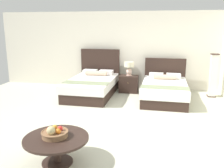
# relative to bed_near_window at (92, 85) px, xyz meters

# --- Properties ---
(ground_plane) EXTENTS (9.36, 10.20, 0.02)m
(ground_plane) POSITION_rel_bed_near_window_xyz_m (1.08, -2.09, -0.31)
(ground_plane) COLOR beige
(wall_back) EXTENTS (9.36, 0.12, 2.55)m
(wall_back) POSITION_rel_bed_near_window_xyz_m (1.08, 1.21, 0.97)
(wall_back) COLOR silver
(wall_back) RESTS_ON ground
(bed_near_window) EXTENTS (1.34, 2.18, 1.32)m
(bed_near_window) POSITION_rel_bed_near_window_xyz_m (0.00, 0.00, 0.00)
(bed_near_window) COLOR #2F201B
(bed_near_window) RESTS_ON ground
(bed_near_corner) EXTENTS (1.30, 2.11, 1.07)m
(bed_near_corner) POSITION_rel_bed_near_window_xyz_m (2.16, -0.01, -0.02)
(bed_near_corner) COLOR #2F201B
(bed_near_corner) RESTS_ON ground
(nightstand) EXTENTS (0.59, 0.46, 0.54)m
(nightstand) POSITION_rel_bed_near_window_xyz_m (1.05, 0.57, -0.04)
(nightstand) COLOR #2F201B
(nightstand) RESTS_ON ground
(table_lamp) EXTENTS (0.31, 0.31, 0.44)m
(table_lamp) POSITION_rel_bed_near_window_xyz_m (1.05, 0.59, 0.51)
(table_lamp) COLOR beige
(table_lamp) RESTS_ON nightstand
(coffee_table) EXTENTS (0.99, 0.99, 0.43)m
(coffee_table) POSITION_rel_bed_near_window_xyz_m (0.51, -3.85, 0.04)
(coffee_table) COLOR #2F201B
(coffee_table) RESTS_ON ground
(fruit_bowl) EXTENTS (0.41, 0.41, 0.20)m
(fruit_bowl) POSITION_rel_bed_near_window_xyz_m (0.48, -3.84, 0.19)
(fruit_bowl) COLOR #866142
(fruit_bowl) RESTS_ON coffee_table
(floor_lamp_corner) EXTENTS (0.23, 0.23, 1.29)m
(floor_lamp_corner) POSITION_rel_bed_near_window_xyz_m (3.56, 0.53, 0.34)
(floor_lamp_corner) COLOR #3E2B24
(floor_lamp_corner) RESTS_ON ground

